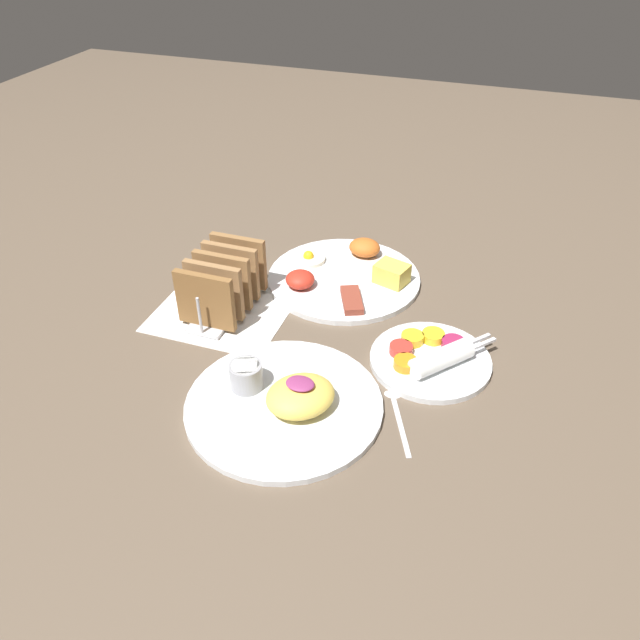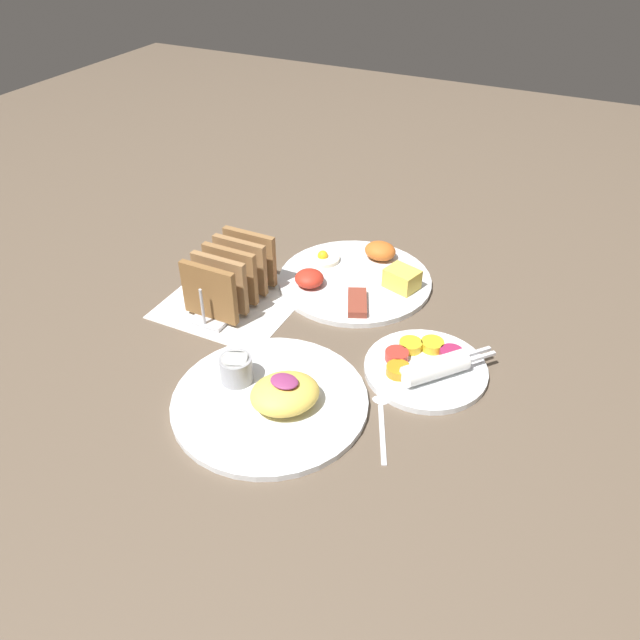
% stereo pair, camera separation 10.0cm
% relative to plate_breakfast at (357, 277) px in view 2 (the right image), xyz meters
% --- Properties ---
extents(ground_plane, '(3.00, 3.00, 0.00)m').
position_rel_plate_breakfast_xyz_m(ground_plane, '(-0.00, -0.17, -0.01)').
color(ground_plane, brown).
extents(napkin_flat, '(0.22, 0.22, 0.00)m').
position_rel_plate_breakfast_xyz_m(napkin_flat, '(-0.17, -0.15, -0.01)').
color(napkin_flat, white).
rests_on(napkin_flat, ground_plane).
extents(plate_breakfast, '(0.28, 0.28, 0.05)m').
position_rel_plate_breakfast_xyz_m(plate_breakfast, '(0.00, 0.00, 0.00)').
color(plate_breakfast, white).
rests_on(plate_breakfast, ground_plane).
extents(plate_condiments, '(0.19, 0.19, 0.04)m').
position_rel_plate_breakfast_xyz_m(plate_condiments, '(0.19, -0.18, 0.00)').
color(plate_condiments, white).
rests_on(plate_condiments, ground_plane).
extents(plate_foreground, '(0.28, 0.28, 0.06)m').
position_rel_plate_breakfast_xyz_m(plate_foreground, '(0.02, -0.35, 0.00)').
color(plate_foreground, white).
rests_on(plate_foreground, ground_plane).
extents(toast_rack, '(0.10, 0.18, 0.10)m').
position_rel_plate_breakfast_xyz_m(toast_rack, '(-0.17, -0.15, 0.04)').
color(toast_rack, '#B7B7BC').
rests_on(toast_rack, ground_plane).
extents(teaspoon, '(0.06, 0.12, 0.01)m').
position_rel_plate_breakfast_xyz_m(teaspoon, '(0.17, -0.30, -0.01)').
color(teaspoon, silver).
rests_on(teaspoon, ground_plane).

